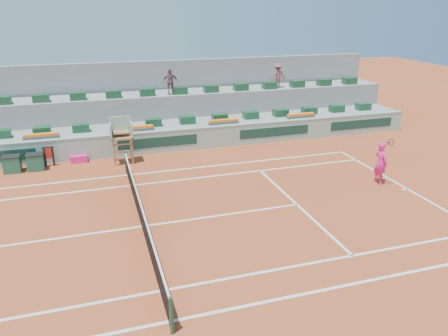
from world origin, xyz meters
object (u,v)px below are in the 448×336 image
Objects in this scene: player_bag at (79,159)px; umpire_chair at (121,134)px; tennis_player at (381,163)px; drink_cooler_a at (36,162)px.

player_bag is 2.69m from umpire_chair.
tennis_player is (11.09, -6.45, -0.55)m from umpire_chair.
tennis_player is at bearing -30.18° from umpire_chair.
player_bag is 15.11m from tennis_player.
drink_cooler_a is at bearing 156.90° from tennis_player.
player_bag is 0.37× the size of tennis_player.
drink_cooler_a is (-4.29, 0.11, -1.12)m from umpire_chair.
umpire_chair is 4.43m from drink_cooler_a.
tennis_player is at bearing -23.10° from drink_cooler_a.
tennis_player reaches higher than drink_cooler_a.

